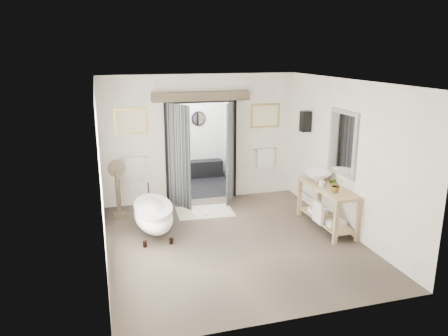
{
  "coord_description": "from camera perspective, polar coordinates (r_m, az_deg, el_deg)",
  "views": [
    {
      "loc": [
        -2.21,
        -7.05,
        3.42
      ],
      "look_at": [
        0.0,
        0.6,
        1.25
      ],
      "focal_mm": 35.0,
      "sensor_mm": 36.0,
      "label": 1
    }
  ],
  "objects": [
    {
      "name": "ground_plane",
      "position": [
        8.15,
        1.19,
        -9.59
      ],
      "size": [
        5.0,
        5.0,
        0.0
      ],
      "primitive_type": "plane",
      "color": "brown"
    },
    {
      "name": "room_shell",
      "position": [
        7.43,
        1.3,
        3.09
      ],
      "size": [
        4.52,
        5.02,
        2.91
      ],
      "color": "silver",
      "rests_on": "ground_plane"
    },
    {
      "name": "shower_room",
      "position": [
        11.54,
        -4.68,
        2.61
      ],
      "size": [
        2.22,
        2.01,
        2.51
      ],
      "color": "black",
      "rests_on": "ground_plane"
    },
    {
      "name": "back_wall_dressing",
      "position": [
        9.8,
        -2.79,
        4.3
      ],
      "size": [
        3.82,
        0.76,
        2.52
      ],
      "color": "black",
      "rests_on": "ground_plane"
    },
    {
      "name": "clawfoot_tub",
      "position": [
        8.46,
        -9.2,
        -6.01
      ],
      "size": [
        0.72,
        1.6,
        0.78
      ],
      "color": "black",
      "rests_on": "ground_plane"
    },
    {
      "name": "vanity",
      "position": [
        8.8,
        13.23,
        -4.54
      ],
      "size": [
        0.57,
        1.6,
        0.85
      ],
      "color": "tan",
      "rests_on": "ground_plane"
    },
    {
      "name": "pedestal_mirror",
      "position": [
        9.37,
        -13.66,
        -3.15
      ],
      "size": [
        0.37,
        0.24,
        1.25
      ],
      "color": "#4E4230",
      "rests_on": "ground_plane"
    },
    {
      "name": "rug",
      "position": [
        9.54,
        -2.51,
        -5.73
      ],
      "size": [
        1.25,
        0.87,
        0.01
      ],
      "primitive_type": "cube",
      "rotation": [
        0.0,
        0.0,
        -0.06
      ],
      "color": "beige",
      "rests_on": "ground_plane"
    },
    {
      "name": "slippers",
      "position": [
        9.42,
        -3.22,
        -5.82
      ],
      "size": [
        0.37,
        0.27,
        0.05
      ],
      "color": "silver",
      "rests_on": "rug"
    },
    {
      "name": "basin",
      "position": [
        8.97,
        12.09,
        -1.11
      ],
      "size": [
        0.64,
        0.64,
        0.2
      ],
      "primitive_type": "imported",
      "rotation": [
        0.0,
        0.0,
        -0.13
      ],
      "color": "white",
      "rests_on": "vanity"
    },
    {
      "name": "plant",
      "position": [
        8.34,
        14.41,
        -2.13
      ],
      "size": [
        0.32,
        0.3,
        0.3
      ],
      "primitive_type": "imported",
      "rotation": [
        0.0,
        0.0,
        -0.31
      ],
      "color": "gray",
      "rests_on": "vanity"
    },
    {
      "name": "soap_bottle_a",
      "position": [
        8.65,
        12.67,
        -1.83
      ],
      "size": [
        0.08,
        0.09,
        0.17
      ],
      "primitive_type": "imported",
      "rotation": [
        0.0,
        0.0,
        0.08
      ],
      "color": "gray",
      "rests_on": "vanity"
    },
    {
      "name": "soap_bottle_b",
      "position": [
        9.2,
        11.19,
        -0.74
      ],
      "size": [
        0.17,
        0.17,
        0.17
      ],
      "primitive_type": "imported",
      "rotation": [
        0.0,
        0.0,
        0.4
      ],
      "color": "gray",
      "rests_on": "vanity"
    }
  ]
}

